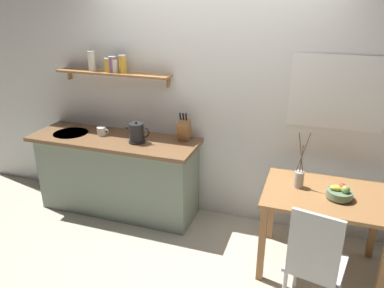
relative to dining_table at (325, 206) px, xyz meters
The scene contains 11 objects.
ground_plane 1.34m from the dining_table, behind, with size 14.00×14.00×0.00m, color #BCB29E.
back_wall 1.36m from the dining_table, 146.80° to the left, with size 6.80×0.11×2.70m.
kitchen_counter 2.20m from the dining_table, behind, with size 1.83×0.63×0.89m.
wall_shelf 2.49m from the dining_table, 168.07° to the left, with size 1.30×0.20×0.34m.
dining_table is the anchor object (origin of this frame).
dining_chair_near 0.63m from the dining_table, 94.59° to the right, with size 0.47×0.47×0.97m.
fruit_bowl 0.20m from the dining_table, 27.10° to the right, with size 0.21×0.21×0.13m.
twig_vase 0.32m from the dining_table, 168.72° to the left, with size 0.10×0.08×0.51m.
electric_kettle 1.92m from the dining_table, behind, with size 0.26×0.17×0.23m.
knife_block 1.55m from the dining_table, 162.38° to the left, with size 0.11×0.19×0.31m.
coffee_mug_by_sink 2.37m from the dining_table, behind, with size 0.13×0.09×0.09m.
Camera 1 is at (1.00, -2.96, 2.30)m, focal length 35.05 mm.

